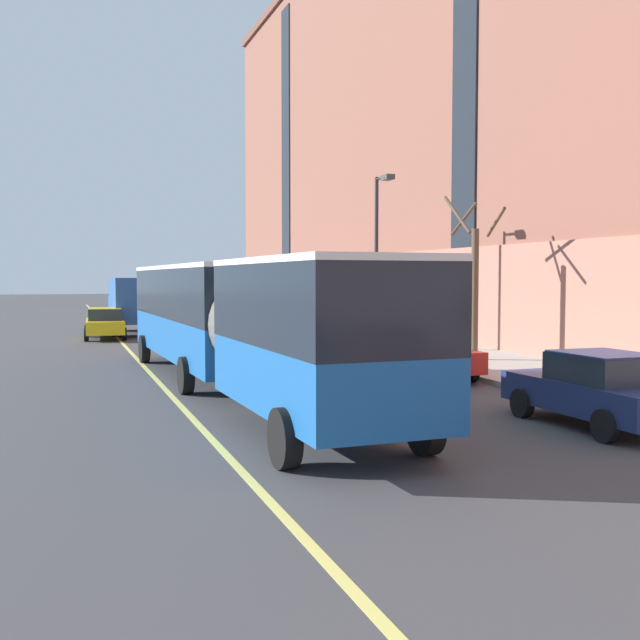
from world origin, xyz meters
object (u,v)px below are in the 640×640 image
object	(u,v)px
city_bus	(233,317)
parked_car_red_5	(234,314)
box_truck	(132,302)
parked_car_navy_1	(598,389)
fire_hydrant	(289,323)
parked_car_navy_4	(332,334)
parked_car_red_2	(422,352)
taxi_cab	(105,323)
street_lamp	(379,244)
parked_car_navy_0	(279,323)
street_tree_far_uptown	(474,280)

from	to	relation	value
city_bus	parked_car_red_5	xyz separation A→B (m)	(5.99, 26.81, -1.24)
box_truck	parked_car_red_5	bearing A→B (deg)	35.91
parked_car_navy_1	fire_hydrant	bearing A→B (deg)	86.51
parked_car_navy_1	parked_car_navy_4	bearing A→B (deg)	90.06
parked_car_red_2	parked_car_red_5	xyz separation A→B (m)	(-0.11, 26.01, -0.00)
taxi_cab	street_lamp	size ratio (longest dim) A/B	0.66
parked_car_navy_1	box_truck	xyz separation A→B (m)	(-6.81, 29.16, 0.96)
parked_car_navy_1	parked_car_navy_0	bearing A→B (deg)	90.14
city_bus	street_lamp	size ratio (longest dim) A/B	2.78
parked_car_navy_1	parked_car_navy_4	xyz separation A→B (m)	(-0.02, 16.05, 0.00)
city_bus	parked_car_navy_1	bearing A→B (deg)	-49.76
parked_car_navy_4	parked_car_red_5	size ratio (longest dim) A/B	1.05
parked_car_navy_0	city_bus	bearing A→B (deg)	-109.98
parked_car_navy_4	parked_car_navy_1	bearing A→B (deg)	-89.94
city_bus	parked_car_red_2	size ratio (longest dim) A/B	4.21
city_bus	street_lamp	xyz separation A→B (m)	(7.90, 8.29, 2.43)
city_bus	box_truck	world-z (taller)	city_bus
box_truck	street_tree_far_uptown	distance (m)	21.04
parked_car_red_5	fire_hydrant	size ratio (longest dim) A/B	6.28
parked_car_red_5	fire_hydrant	distance (m)	6.34
city_bus	parked_car_navy_1	world-z (taller)	city_bus
box_truck	taxi_cab	distance (m)	3.30
street_tree_far_uptown	parked_car_red_2	bearing A→B (deg)	-140.77
box_truck	fire_hydrant	distance (m)	8.69
box_truck	parked_car_red_2	bearing A→B (deg)	-72.16
parked_car_navy_4	street_tree_far_uptown	bearing A→B (deg)	-55.85
fire_hydrant	parked_car_red_2	bearing A→B (deg)	-94.88
parked_car_red_5	street_tree_far_uptown	size ratio (longest dim) A/B	0.77
parked_car_red_5	taxi_cab	distance (m)	11.24
street_tree_far_uptown	fire_hydrant	xyz separation A→B (m)	(-1.80, 17.08, -2.51)
box_truck	street_tree_far_uptown	world-z (taller)	street_tree_far_uptown
fire_hydrant	parked_car_navy_0	bearing A→B (deg)	-113.05
parked_car_navy_4	box_truck	world-z (taller)	box_truck
street_tree_far_uptown	parked_car_navy_4	bearing A→B (deg)	124.15
parked_car_navy_0	parked_car_navy_4	xyz separation A→B (m)	(0.04, -7.75, -0.00)
city_bus	parked_car_red_2	distance (m)	6.27
parked_car_red_2	street_lamp	xyz separation A→B (m)	(1.80, 7.49, 3.67)
box_truck	taxi_cab	size ratio (longest dim) A/B	1.54
street_lamp	box_truck	bearing A→B (deg)	122.22
parked_car_navy_0	parked_car_navy_1	distance (m)	23.80
parked_car_navy_0	parked_car_red_5	xyz separation A→B (m)	(-0.05, 10.21, -0.00)
taxi_cab	street_tree_far_uptown	world-z (taller)	street_tree_far_uptown
parked_car_red_2	taxi_cab	world-z (taller)	same
city_bus	street_lamp	world-z (taller)	street_lamp
city_bus	parked_car_navy_4	xyz separation A→B (m)	(6.08, 8.85, -1.24)
box_truck	fire_hydrant	bearing A→B (deg)	-8.12
parked_car_navy_1	city_bus	bearing A→B (deg)	130.24
street_lamp	fire_hydrant	bearing A→B (deg)	90.46
parked_car_navy_0	taxi_cab	world-z (taller)	same
taxi_cab	parked_car_navy_4	bearing A→B (deg)	-51.04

